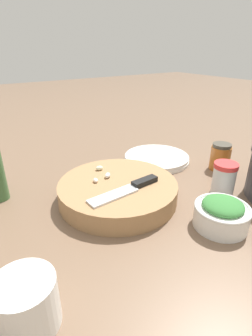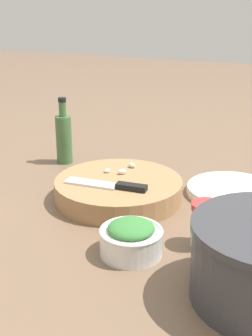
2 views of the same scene
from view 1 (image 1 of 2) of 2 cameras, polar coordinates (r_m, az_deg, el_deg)
ground_plane at (r=0.66m, az=3.53°, el=-7.71°), size 5.00×5.00×0.00m
cutting_board at (r=0.66m, az=-1.78°, el=-4.99°), size 0.30×0.30×0.05m
chef_knife at (r=0.61m, az=0.65°, el=-4.42°), size 0.19×0.04×0.01m
garlic_cloves at (r=0.68m, az=-5.29°, el=-1.22°), size 0.06×0.07×0.01m
herb_bowl at (r=0.60m, az=20.09°, el=-9.29°), size 0.12×0.12×0.07m
spice_jar at (r=0.72m, az=20.53°, el=-2.18°), size 0.06×0.06×0.09m
coffee_mug at (r=0.42m, az=-21.12°, el=-25.71°), size 0.10×0.10×0.08m
plate_stack at (r=0.89m, az=6.66°, el=2.13°), size 0.22×0.22×0.02m
honey_jar at (r=0.86m, az=19.84°, el=2.32°), size 0.06×0.06×0.08m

